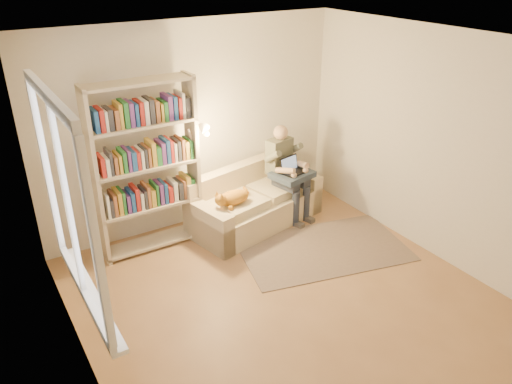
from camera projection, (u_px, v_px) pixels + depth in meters
floor at (296, 308)px, 5.10m from camera, size 4.50×4.50×0.00m
ceiling at (307, 47)px, 3.96m from camera, size 4.00×4.50×0.02m
wall_left at (77, 259)px, 3.58m from camera, size 0.02×4.50×2.60m
wall_right at (447, 151)px, 5.48m from camera, size 0.02×4.50×2.60m
wall_back at (194, 127)px, 6.25m from camera, size 4.00×0.02×2.60m
window at (76, 236)px, 3.73m from camera, size 0.12×1.52×1.69m
sofa at (254, 204)px, 6.58m from camera, size 1.90×1.14×0.75m
person at (286, 167)px, 6.57m from camera, size 0.44×0.61×1.26m
cat at (234, 196)px, 6.10m from camera, size 0.59×0.30×0.23m
blanket at (289, 176)px, 6.49m from camera, size 0.58×0.51×0.08m
laptop at (288, 170)px, 6.46m from camera, size 0.34×0.29×0.27m
bookshelf at (146, 160)px, 5.68m from camera, size 1.36×0.38×2.07m
rug at (323, 249)px, 6.09m from camera, size 2.21×1.61×0.01m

